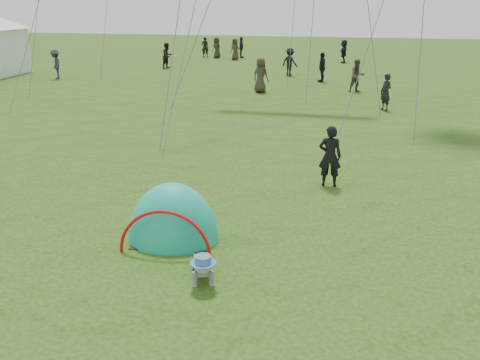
# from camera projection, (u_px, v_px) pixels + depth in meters

# --- Properties ---
(ground) EXTENTS (140.00, 140.00, 0.00)m
(ground) POSITION_uv_depth(u_px,v_px,m) (166.00, 282.00, 8.98)
(ground) COLOR #19420A
(crawling_toddler) EXTENTS (0.79, 0.92, 0.60)m
(crawling_toddler) POSITION_uv_depth(u_px,v_px,m) (202.00, 266.00, 8.90)
(crawling_toddler) COLOR black
(crawling_toddler) RESTS_ON ground
(popup_tent) EXTENTS (1.97, 1.69, 2.33)m
(popup_tent) POSITION_uv_depth(u_px,v_px,m) (174.00, 239.00, 10.61)
(popup_tent) COLOR #15995F
(popup_tent) RESTS_ON ground
(standing_adult) EXTENTS (0.60, 0.41, 1.57)m
(standing_adult) POSITION_uv_depth(u_px,v_px,m) (330.00, 156.00, 13.47)
(standing_adult) COLOR black
(standing_adult) RESTS_ON ground
(crowd_person_1) EXTENTS (0.93, 1.04, 1.79)m
(crowd_person_1) POSITION_uv_depth(u_px,v_px,m) (167.00, 56.00, 38.14)
(crowd_person_1) COLOR black
(crowd_person_1) RESTS_ON ground
(crowd_person_2) EXTENTS (0.52, 1.06, 1.74)m
(crowd_person_2) POSITION_uv_depth(u_px,v_px,m) (241.00, 47.00, 45.57)
(crowd_person_2) COLOR black
(crowd_person_2) RESTS_ON ground
(crowd_person_4) EXTENTS (1.01, 0.83, 1.79)m
(crowd_person_4) POSITION_uv_depth(u_px,v_px,m) (261.00, 75.00, 27.77)
(crowd_person_4) COLOR #342C23
(crowd_person_4) RESTS_ON ground
(crowd_person_5) EXTENTS (0.58, 1.65, 1.75)m
(crowd_person_5) POSITION_uv_depth(u_px,v_px,m) (344.00, 51.00, 41.81)
(crowd_person_5) COLOR black
(crowd_person_5) RESTS_ON ground
(crowd_person_6) EXTENTS (0.71, 0.56, 1.70)m
(crowd_person_6) POSITION_uv_depth(u_px,v_px,m) (205.00, 47.00, 46.19)
(crowd_person_6) COLOR black
(crowd_person_6) RESTS_ON ground
(crowd_person_9) EXTENTS (1.30, 1.08, 1.74)m
(crowd_person_9) POSITION_uv_depth(u_px,v_px,m) (290.00, 62.00, 34.29)
(crowd_person_9) COLOR black
(crowd_person_9) RESTS_ON ground
(crowd_person_10) EXTENTS (0.99, 0.84, 1.73)m
(crowd_person_10) POSITION_uv_depth(u_px,v_px,m) (235.00, 49.00, 43.89)
(crowd_person_10) COLOR #362C25
(crowd_person_10) RESTS_ON ground
(crowd_person_12) EXTENTS (0.67, 0.69, 1.59)m
(crowd_person_12) POSITION_uv_depth(u_px,v_px,m) (386.00, 92.00, 23.13)
(crowd_person_12) COLOR black
(crowd_person_12) RESTS_ON ground
(crowd_person_13) EXTENTS (1.03, 0.95, 1.70)m
(crowd_person_13) POSITION_uv_depth(u_px,v_px,m) (357.00, 76.00, 27.91)
(crowd_person_13) COLOR #453733
(crowd_person_13) RESTS_ON ground
(crowd_person_14) EXTENTS (0.75, 1.09, 1.72)m
(crowd_person_14) POSITION_uv_depth(u_px,v_px,m) (322.00, 67.00, 31.54)
(crowd_person_14) COLOR black
(crowd_person_14) RESTS_ON ground
(crowd_person_15) EXTENTS (1.22, 1.31, 1.77)m
(crowd_person_15) POSITION_uv_depth(u_px,v_px,m) (56.00, 64.00, 32.87)
(crowd_person_15) COLOR #2B2932
(crowd_person_15) RESTS_ON ground
(crowd_person_16) EXTENTS (1.00, 0.87, 1.72)m
(crowd_person_16) POSITION_uv_depth(u_px,v_px,m) (217.00, 48.00, 45.36)
(crowd_person_16) COLOR #2F241F
(crowd_person_16) RESTS_ON ground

